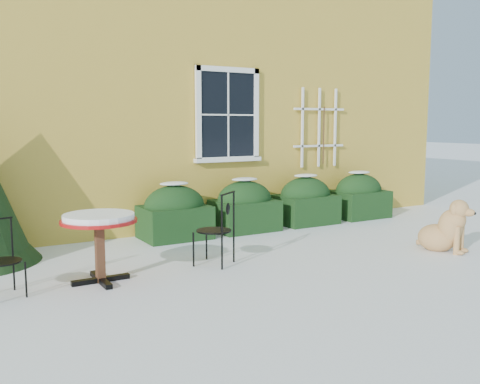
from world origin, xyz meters
TOP-DOWN VIEW (x-y plane):
  - ground at (0.00, 0.00)m, footprint 80.00×80.00m
  - house at (0.00, 7.00)m, footprint 12.40×8.40m
  - hedge_row at (1.65, 2.55)m, footprint 4.95×0.80m
  - bistro_table at (-2.00, 0.78)m, footprint 0.86×0.86m
  - patio_chair_near at (-0.47, 0.79)m, footprint 0.59×0.59m
  - patio_chair_far at (-3.04, 0.80)m, footprint 0.44×0.43m
  - dog at (2.70, -0.23)m, footprint 0.65×0.88m

SIDE VIEW (x-z plane):
  - ground at x=0.00m, z-range 0.00..0.00m
  - dog at x=2.70m, z-range -0.08..0.71m
  - hedge_row at x=1.65m, z-range -0.05..0.86m
  - patio_chair_far at x=-3.04m, z-range 0.00..0.82m
  - patio_chair_near at x=-0.47m, z-range 0.00..0.95m
  - bistro_table at x=-2.00m, z-range 0.27..1.07m
  - house at x=0.00m, z-range 0.02..6.42m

